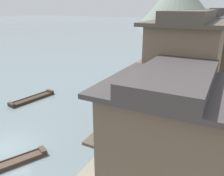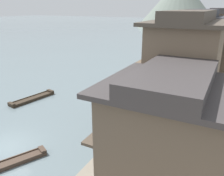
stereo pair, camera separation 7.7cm
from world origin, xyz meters
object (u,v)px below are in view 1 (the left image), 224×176
object	(u,v)px
house_waterfront_end	(215,34)
mooring_post_dock_far	(172,76)
boat_moored_far	(160,76)
house_waterfront_narrow	(208,54)
boat_midriver_drifting	(32,99)
house_waterfront_second	(185,72)
boat_moored_nearest	(189,51)
house_waterfront_far	(215,47)
house_waterfront_tall	(198,53)
boat_foreground_poled	(4,166)
house_waterfront_nearest	(169,128)
boat_moored_third	(182,56)
mooring_post_dock_mid	(151,99)
boat_moored_second	(186,42)
mooring_post_dock_near	(110,140)

from	to	relation	value
house_waterfront_end	mooring_post_dock_far	bearing A→B (deg)	-100.97
boat_moored_far	house_waterfront_narrow	size ratio (longest dim) A/B	0.73
boat_midriver_drifting	house_waterfront_second	distance (m)	16.73
house_waterfront_second	boat_moored_far	bearing A→B (deg)	111.77
boat_moored_nearest	house_waterfront_far	world-z (taller)	house_waterfront_far
house_waterfront_second	house_waterfront_tall	bearing A→B (deg)	91.26
boat_foreground_poled	house_waterfront_tall	world-z (taller)	house_waterfront_tall
house_waterfront_end	house_waterfront_tall	bearing A→B (deg)	-90.03
mooring_post_dock_far	house_waterfront_nearest	bearing A→B (deg)	-77.58
boat_moored_third	boat_midriver_drifting	xyz separation A→B (m)	(-10.14, -30.96, -0.07)
house_waterfront_second	mooring_post_dock_mid	bearing A→B (deg)	139.54
house_waterfront_nearest	house_waterfront_far	size ratio (longest dim) A/B	1.05
house_waterfront_far	mooring_post_dock_mid	distance (m)	19.84
house_waterfront_second	house_waterfront_end	xyz separation A→B (m)	(-0.17, 28.28, 0.02)
house_waterfront_far	mooring_post_dock_far	size ratio (longest dim) A/B	8.68
boat_moored_nearest	boat_midriver_drifting	bearing A→B (deg)	-104.95
house_waterfront_narrow	house_waterfront_far	xyz separation A→B (m)	(0.27, 6.67, 0.01)
boat_moored_far	house_waterfront_second	size ratio (longest dim) A/B	0.60
mooring_post_dock_mid	boat_moored_second	bearing A→B (deg)	96.61
house_waterfront_narrow	mooring_post_dock_mid	xyz separation A→B (m)	(-3.60, -12.60, -2.65)
boat_foreground_poled	boat_moored_nearest	xyz separation A→B (m)	(3.16, 47.17, 0.05)
boat_midriver_drifting	mooring_post_dock_mid	bearing A→B (deg)	15.89
boat_foreground_poled	mooring_post_dock_far	world-z (taller)	mooring_post_dock_far
house_waterfront_tall	mooring_post_dock_mid	distance (m)	7.27
boat_moored_far	house_waterfront_nearest	xyz separation A→B (m)	(6.41, -21.15, 3.69)
boat_moored_second	house_waterfront_second	size ratio (longest dim) A/B	0.60
boat_moored_second	boat_moored_far	bearing A→B (deg)	-84.98
house_waterfront_second	house_waterfront_end	distance (m)	28.28
boat_moored_nearest	house_waterfront_tall	size ratio (longest dim) A/B	0.51
mooring_post_dock_far	boat_moored_second	bearing A→B (deg)	98.05
mooring_post_dock_mid	house_waterfront_tall	bearing A→B (deg)	58.16
mooring_post_dock_near	boat_midriver_drifting	bearing A→B (deg)	158.21
house_waterfront_end	mooring_post_dock_near	size ratio (longest dim) A/B	9.65
boat_moored_far	house_waterfront_nearest	size ratio (longest dim) A/B	0.76
house_waterfront_end	mooring_post_dock_far	xyz separation A→B (m)	(-3.23, -16.66, -3.94)
boat_moored_third	house_waterfront_far	bearing A→B (deg)	-52.26
boat_moored_far	house_waterfront_end	world-z (taller)	house_waterfront_end
house_waterfront_second	house_waterfront_narrow	size ratio (longest dim) A/B	1.22
boat_foreground_poled	boat_moored_third	size ratio (longest dim) A/B	1.20
house_waterfront_narrow	mooring_post_dock_far	size ratio (longest dim) A/B	9.42
boat_moored_nearest	house_waterfront_nearest	size ratio (longest dim) A/B	0.64
house_waterfront_nearest	mooring_post_dock_near	size ratio (longest dim) A/B	7.64
boat_foreground_poled	boat_moored_nearest	world-z (taller)	boat_moored_nearest
house_waterfront_far	house_waterfront_second	bearing A→B (deg)	-91.22
house_waterfront_nearest	house_waterfront_end	bearing A→B (deg)	91.33
boat_foreground_poled	mooring_post_dock_near	xyz separation A→B (m)	(5.57, 4.16, 1.18)
boat_foreground_poled	house_waterfront_narrow	size ratio (longest dim) A/B	0.74
boat_midriver_drifting	house_waterfront_far	bearing A→B (deg)	54.29
house_waterfront_tall	house_waterfront_narrow	world-z (taller)	house_waterfront_tall
boat_moored_nearest	boat_moored_third	xyz separation A→B (m)	(-0.00, -7.03, 0.03)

